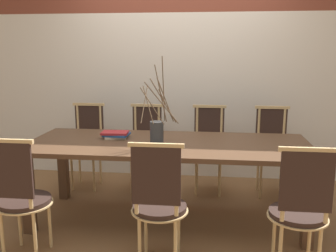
% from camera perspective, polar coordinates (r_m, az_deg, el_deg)
% --- Properties ---
extents(ground_plane, '(16.00, 16.00, 0.00)m').
position_cam_1_polar(ground_plane, '(3.61, 0.00, -14.01)').
color(ground_plane, brown).
extents(wall_rear, '(12.00, 0.06, 3.20)m').
position_cam_1_polar(wall_rear, '(4.56, 1.94, 12.05)').
color(wall_rear, beige).
rests_on(wall_rear, ground_plane).
extents(dining_table, '(2.52, 0.98, 0.74)m').
position_cam_1_polar(dining_table, '(3.38, 0.00, -3.97)').
color(dining_table, '#4C3321').
rests_on(dining_table, ground_plane).
extents(chair_near_leftend, '(0.41, 0.41, 0.96)m').
position_cam_1_polar(chair_near_leftend, '(2.99, -21.56, -9.73)').
color(chair_near_leftend, black).
rests_on(chair_near_leftend, ground_plane).
extents(chair_near_left, '(0.41, 0.41, 0.96)m').
position_cam_1_polar(chair_near_left, '(2.68, -1.43, -11.38)').
color(chair_near_left, black).
rests_on(chair_near_left, ground_plane).
extents(chair_near_center, '(0.41, 0.41, 0.96)m').
position_cam_1_polar(chair_near_center, '(2.73, 19.46, -11.65)').
color(chair_near_center, black).
rests_on(chair_near_center, ground_plane).
extents(chair_far_leftend, '(0.41, 0.41, 0.96)m').
position_cam_1_polar(chair_far_leftend, '(4.38, -12.25, -2.59)').
color(chair_far_leftend, black).
rests_on(chair_far_leftend, ground_plane).
extents(chair_far_left, '(0.41, 0.41, 0.96)m').
position_cam_1_polar(chair_far_left, '(4.22, -3.43, -2.90)').
color(chair_far_left, black).
rests_on(chair_far_left, ground_plane).
extents(chair_far_center, '(0.41, 0.41, 0.96)m').
position_cam_1_polar(chair_far_center, '(4.15, 6.21, -3.16)').
color(chair_far_center, black).
rests_on(chair_far_center, ground_plane).
extents(chair_far_right, '(0.41, 0.41, 0.96)m').
position_cam_1_polar(chair_far_right, '(4.21, 15.54, -3.33)').
color(chair_far_right, black).
rests_on(chair_far_right, ground_plane).
extents(vase_centerpiece, '(0.33, 0.33, 0.76)m').
position_cam_1_polar(vase_centerpiece, '(3.27, -1.69, -0.65)').
color(vase_centerpiece, '#33383D').
rests_on(vase_centerpiece, dining_table).
extents(book_stack, '(0.26, 0.21, 0.06)m').
position_cam_1_polar(book_stack, '(3.55, -7.95, -1.30)').
color(book_stack, beige).
rests_on(book_stack, dining_table).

